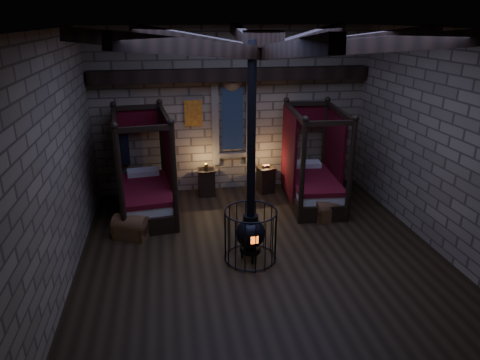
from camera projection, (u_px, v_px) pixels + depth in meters
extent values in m
cube|color=black|center=(260.00, 251.00, 8.53)|extent=(7.00, 7.00, 0.01)
cube|color=#847054|center=(232.00, 111.00, 11.00)|extent=(7.00, 0.02, 4.20)
cube|color=#847054|center=(333.00, 246.00, 4.56)|extent=(7.00, 0.02, 4.20)
cube|color=#847054|center=(60.00, 161.00, 7.22)|extent=(0.02, 7.00, 4.20)
cube|color=#847054|center=(437.00, 142.00, 8.34)|extent=(0.02, 7.00, 4.20)
cube|color=black|center=(264.00, 29.00, 7.03)|extent=(7.00, 7.00, 0.01)
cube|color=black|center=(233.00, 75.00, 10.49)|extent=(6.86, 0.35, 0.30)
cylinder|color=black|center=(264.00, 38.00, 7.08)|extent=(0.70, 0.70, 0.25)
cube|color=black|center=(232.00, 119.00, 11.03)|extent=(0.55, 0.04, 1.60)
cube|color=maroon|center=(193.00, 113.00, 10.80)|extent=(0.45, 0.03, 0.65)
cube|color=black|center=(122.00, 143.00, 10.64)|extent=(0.30, 0.10, 1.15)
cube|color=black|center=(335.00, 133.00, 11.53)|extent=(0.30, 0.10, 1.15)
cube|color=black|center=(147.00, 207.00, 10.07)|extent=(1.41, 2.38, 0.39)
cube|color=beige|center=(146.00, 195.00, 9.96)|extent=(1.26, 2.19, 0.24)
cube|color=maroon|center=(146.00, 189.00, 9.91)|extent=(1.33, 2.24, 0.11)
cube|color=beige|center=(143.00, 172.00, 10.61)|extent=(0.80, 0.46, 0.15)
cube|color=#4F060E|center=(138.00, 120.00, 10.43)|extent=(1.20, 0.18, 0.60)
cylinder|color=black|center=(120.00, 186.00, 8.60)|extent=(0.12, 0.12, 2.39)
cylinder|color=black|center=(118.00, 155.00, 10.55)|extent=(0.12, 0.12, 2.39)
cylinder|color=black|center=(175.00, 181.00, 8.88)|extent=(0.12, 0.12, 2.39)
cylinder|color=black|center=(163.00, 151.00, 10.83)|extent=(0.12, 0.12, 2.39)
cube|color=#4F060E|center=(117.00, 162.00, 9.84)|extent=(0.24, 1.63, 2.12)
cube|color=#4F060E|center=(168.00, 158.00, 10.14)|extent=(0.24, 1.63, 2.12)
cube|color=black|center=(312.00, 196.00, 10.67)|extent=(1.35, 2.32, 0.39)
cube|color=beige|center=(313.00, 185.00, 10.57)|extent=(1.21, 2.14, 0.24)
cube|color=maroon|center=(313.00, 179.00, 10.51)|extent=(1.27, 2.19, 0.11)
cube|color=beige|center=(306.00, 164.00, 11.23)|extent=(0.78, 0.44, 0.15)
cube|color=#4F060E|center=(306.00, 116.00, 11.06)|extent=(1.18, 0.16, 0.59)
cylinder|color=black|center=(302.00, 174.00, 9.28)|extent=(0.12, 0.12, 2.36)
cylinder|color=black|center=(285.00, 146.00, 11.28)|extent=(0.12, 0.12, 2.36)
cylinder|color=black|center=(350.00, 173.00, 9.37)|extent=(0.12, 0.12, 2.36)
cylinder|color=black|center=(324.00, 145.00, 11.36)|extent=(0.12, 0.12, 2.36)
cube|color=#4F060E|center=(289.00, 153.00, 10.56)|extent=(0.21, 1.61, 2.09)
cube|color=#4F060E|center=(334.00, 152.00, 10.65)|extent=(0.21, 1.61, 2.09)
cube|color=brown|center=(131.00, 231.00, 9.04)|extent=(0.81, 0.67, 0.29)
cylinder|color=brown|center=(131.00, 225.00, 8.99)|extent=(0.81, 0.67, 0.43)
cube|color=#A78833|center=(117.00, 229.00, 9.11)|extent=(0.21, 0.42, 0.31)
cube|color=#A78833|center=(145.00, 232.00, 8.97)|extent=(0.21, 0.42, 0.31)
cube|color=brown|center=(328.00, 213.00, 9.87)|extent=(0.78, 0.56, 0.29)
cylinder|color=brown|center=(328.00, 207.00, 9.82)|extent=(0.78, 0.56, 0.43)
cube|color=#A78833|center=(315.00, 215.00, 9.76)|extent=(0.13, 0.45, 0.31)
cube|color=#A78833|center=(340.00, 211.00, 9.98)|extent=(0.13, 0.45, 0.31)
cube|color=black|center=(207.00, 183.00, 11.11)|extent=(0.41, 0.39, 0.68)
cube|color=black|center=(206.00, 170.00, 10.98)|extent=(0.45, 0.43, 0.04)
cylinder|color=#A78833|center=(206.00, 166.00, 10.95)|extent=(0.10, 0.10, 0.15)
cube|color=black|center=(266.00, 180.00, 11.31)|extent=(0.46, 0.45, 0.65)
cube|color=black|center=(266.00, 168.00, 11.19)|extent=(0.50, 0.49, 0.04)
cube|color=brown|center=(266.00, 166.00, 11.17)|extent=(0.19, 0.15, 0.05)
cylinder|color=black|center=(250.00, 249.00, 8.19)|extent=(0.41, 0.41, 0.10)
sphere|color=black|center=(250.00, 233.00, 8.07)|extent=(0.57, 0.57, 0.57)
cylinder|color=black|center=(251.00, 219.00, 7.96)|extent=(0.28, 0.28, 0.14)
cube|color=#FF5914|center=(255.00, 240.00, 7.83)|extent=(0.14, 0.03, 0.14)
cylinder|color=black|center=(251.00, 134.00, 7.38)|extent=(0.15, 0.15, 3.14)
torus|color=black|center=(250.00, 257.00, 8.26)|extent=(1.00, 1.00, 0.03)
torus|color=black|center=(251.00, 211.00, 7.91)|extent=(1.00, 1.00, 0.03)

